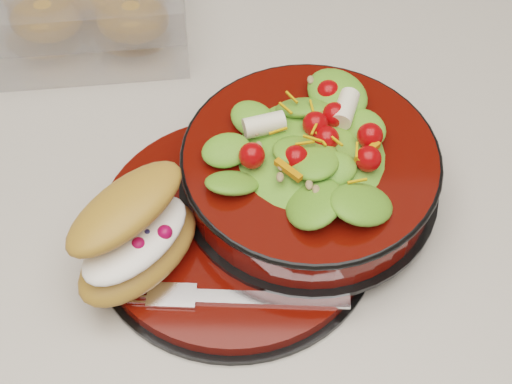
{
  "coord_description": "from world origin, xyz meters",
  "views": [
    {
      "loc": [
        -0.2,
        -0.43,
        1.49
      ],
      "look_at": [
        -0.21,
        -0.02,
        0.94
      ],
      "focal_mm": 50.0,
      "sensor_mm": 36.0,
      "label": 1
    }
  ],
  "objects_px": {
    "dinner_plate": "(236,227)",
    "salad_bowl": "(310,161)",
    "island_counter": "(394,373)",
    "pastry_box": "(88,8)",
    "fork": "(241,298)",
    "croissant": "(136,235)"
  },
  "relations": [
    {
      "from": "dinner_plate",
      "to": "salad_bowl",
      "type": "relative_size",
      "value": 1.09
    },
    {
      "from": "island_counter",
      "to": "pastry_box",
      "type": "xyz_separation_m",
      "value": [
        -0.41,
        0.24,
        0.49
      ]
    },
    {
      "from": "dinner_plate",
      "to": "fork",
      "type": "bearing_deg",
      "value": -85.05
    },
    {
      "from": "croissant",
      "to": "pastry_box",
      "type": "distance_m",
      "value": 0.34
    },
    {
      "from": "croissant",
      "to": "island_counter",
      "type": "bearing_deg",
      "value": -35.85
    },
    {
      "from": "salad_bowl",
      "to": "fork",
      "type": "xyz_separation_m",
      "value": [
        -0.06,
        -0.13,
        -0.04
      ]
    },
    {
      "from": "salad_bowl",
      "to": "dinner_plate",
      "type": "bearing_deg",
      "value": -147.73
    },
    {
      "from": "island_counter",
      "to": "fork",
      "type": "bearing_deg",
      "value": -150.43
    },
    {
      "from": "island_counter",
      "to": "salad_bowl",
      "type": "distance_m",
      "value": 0.53
    },
    {
      "from": "island_counter",
      "to": "dinner_plate",
      "type": "height_order",
      "value": "dinner_plate"
    },
    {
      "from": "dinner_plate",
      "to": "fork",
      "type": "relative_size",
      "value": 1.54
    },
    {
      "from": "island_counter",
      "to": "dinner_plate",
      "type": "bearing_deg",
      "value": -169.57
    },
    {
      "from": "island_counter",
      "to": "croissant",
      "type": "height_order",
      "value": "croissant"
    },
    {
      "from": "fork",
      "to": "pastry_box",
      "type": "xyz_separation_m",
      "value": [
        -0.19,
        0.37,
        0.02
      ]
    },
    {
      "from": "pastry_box",
      "to": "fork",
      "type": "bearing_deg",
      "value": -69.7
    },
    {
      "from": "island_counter",
      "to": "pastry_box",
      "type": "bearing_deg",
      "value": 149.51
    },
    {
      "from": "croissant",
      "to": "fork",
      "type": "xyz_separation_m",
      "value": [
        0.09,
        -0.04,
        -0.04
      ]
    },
    {
      "from": "salad_bowl",
      "to": "fork",
      "type": "height_order",
      "value": "salad_bowl"
    },
    {
      "from": "fork",
      "to": "pastry_box",
      "type": "relative_size",
      "value": 0.74
    },
    {
      "from": "island_counter",
      "to": "pastry_box",
      "type": "relative_size",
      "value": 5.03
    },
    {
      "from": "salad_bowl",
      "to": "pastry_box",
      "type": "xyz_separation_m",
      "value": [
        -0.25,
        0.24,
        -0.01
      ]
    },
    {
      "from": "salad_bowl",
      "to": "pastry_box",
      "type": "height_order",
      "value": "salad_bowl"
    }
  ]
}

